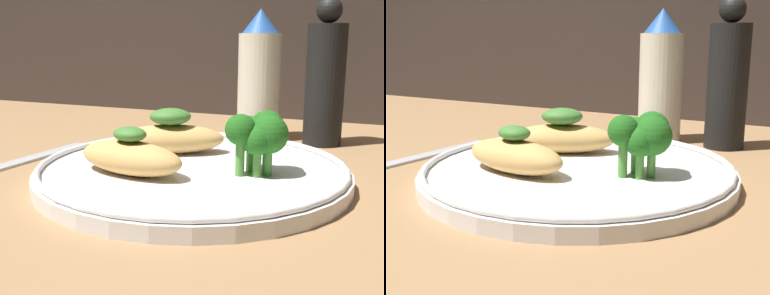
# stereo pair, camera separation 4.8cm
# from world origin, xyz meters

# --- Properties ---
(ground_plane) EXTENTS (1.80, 1.80, 0.01)m
(ground_plane) POSITION_xyz_m (0.00, 0.00, -0.01)
(ground_plane) COLOR #936D47
(plate) EXTENTS (0.31, 0.31, 0.02)m
(plate) POSITION_xyz_m (0.00, 0.00, 0.01)
(plate) COLOR white
(plate) RESTS_ON ground_plane
(grilled_meat_front) EXTENTS (0.12, 0.06, 0.05)m
(grilled_meat_front) POSITION_xyz_m (-0.04, -0.05, 0.03)
(grilled_meat_front) COLOR tan
(grilled_meat_front) RESTS_ON plate
(grilled_meat_middle) EXTENTS (0.13, 0.09, 0.05)m
(grilled_meat_middle) POSITION_xyz_m (-0.04, 0.05, 0.03)
(grilled_meat_middle) COLOR tan
(grilled_meat_middle) RESTS_ON plate
(broccoli_bunch) EXTENTS (0.06, 0.05, 0.06)m
(broccoli_bunch) POSITION_xyz_m (0.07, 0.00, 0.05)
(broccoli_bunch) COLOR #4C8E38
(broccoli_bunch) RESTS_ON plate
(sauce_bottle) EXTENTS (0.06, 0.06, 0.18)m
(sauce_bottle) POSITION_xyz_m (0.01, 0.22, 0.08)
(sauce_bottle) COLOR beige
(sauce_bottle) RESTS_ON ground_plane
(pepper_grinder) EXTENTS (0.05, 0.05, 0.19)m
(pepper_grinder) POSITION_xyz_m (0.10, 0.22, 0.09)
(pepper_grinder) COLOR black
(pepper_grinder) RESTS_ON ground_plane
(fork) EXTENTS (0.04, 0.18, 0.01)m
(fork) POSITION_xyz_m (-0.21, -0.00, 0.00)
(fork) COLOR #B2B2B7
(fork) RESTS_ON ground_plane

